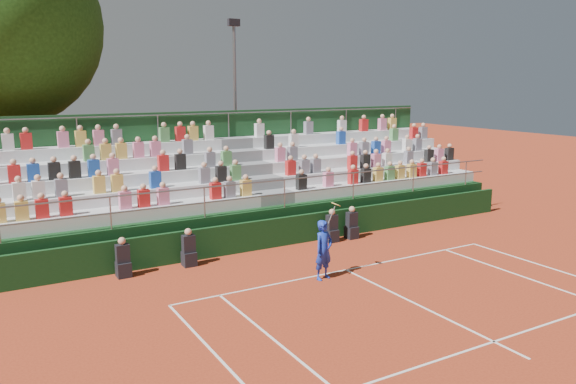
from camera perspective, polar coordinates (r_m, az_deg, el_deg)
ground at (r=17.13m, az=5.92°, el=-7.89°), size 90.00×90.00×0.00m
courtside_wall at (r=19.55m, az=0.44°, el=-3.89°), size 20.00×0.15×1.00m
line_officials at (r=18.45m, az=-3.10°, el=-4.90°), size 8.56×0.40×1.19m
grandstand at (r=22.18m, az=-3.82°, el=-0.55°), size 20.00×5.20×4.40m
tennis_player at (r=16.08m, az=3.65°, el=-5.88°), size 0.89×0.55×2.22m
floodlight_mast at (r=29.21m, az=-5.41°, el=9.99°), size 0.60×0.25×8.65m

